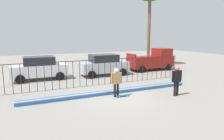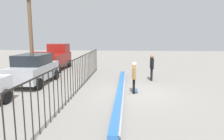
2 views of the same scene
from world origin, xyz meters
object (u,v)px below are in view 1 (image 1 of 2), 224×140
(parked_car_white, at_px, (39,68))
(parked_car_silver, at_px, (104,65))
(pickup_truck, at_px, (152,60))
(skateboarder, at_px, (116,80))
(camera_operator, at_px, (177,78))
(skateboard, at_px, (123,96))

(parked_car_white, xyz_separation_m, parked_car_silver, (5.45, -0.48, 0.00))
(pickup_truck, bearing_deg, parked_car_white, 177.84)
(skateboarder, relative_size, camera_operator, 0.94)
(skateboarder, bearing_deg, camera_operator, -17.32)
(camera_operator, bearing_deg, parked_car_white, 2.96)
(parked_car_white, height_order, parked_car_silver, same)
(skateboarder, relative_size, parked_car_white, 0.40)
(camera_operator, xyz_separation_m, pickup_truck, (4.11, 8.19, -0.05))
(parked_car_silver, bearing_deg, skateboard, -106.10)
(skateboard, height_order, parked_car_white, parked_car_white)
(pickup_truck, bearing_deg, skateboard, -137.95)
(camera_operator, bearing_deg, pickup_truck, -64.69)
(skateboard, xyz_separation_m, camera_operator, (2.97, -1.17, 1.02))
(parked_car_white, relative_size, pickup_truck, 0.91)
(parked_car_white, bearing_deg, skateboarder, -61.44)
(parked_car_silver, distance_m, pickup_truck, 5.72)
(parked_car_white, xyz_separation_m, pickup_truck, (11.14, 0.11, 0.06))
(parked_car_white, distance_m, parked_car_silver, 5.47)
(parked_car_white, bearing_deg, camera_operator, -48.87)
(parked_car_silver, bearing_deg, camera_operator, -82.20)
(pickup_truck, bearing_deg, skateboarder, -139.89)
(parked_car_white, distance_m, pickup_truck, 11.14)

